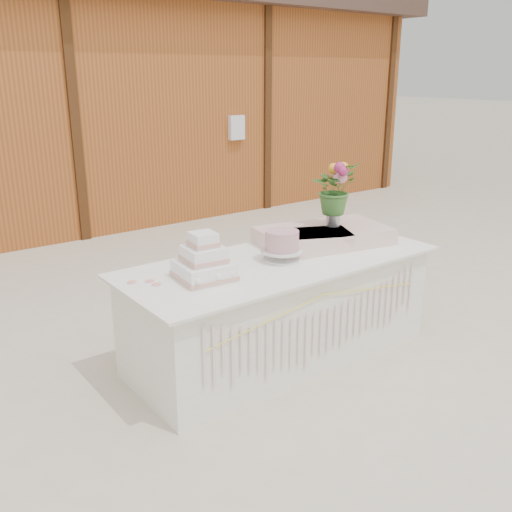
% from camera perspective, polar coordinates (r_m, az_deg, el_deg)
% --- Properties ---
extents(ground, '(80.00, 80.00, 0.00)m').
position_cam_1_polar(ground, '(4.47, 2.35, -9.77)').
color(ground, beige).
rests_on(ground, ground).
extents(barn, '(12.60, 4.60, 3.30)m').
position_cam_1_polar(barn, '(9.40, -22.16, 14.20)').
color(barn, '#9E4C21').
rests_on(barn, ground).
extents(cake_table, '(2.40, 1.00, 0.77)m').
position_cam_1_polar(cake_table, '(4.30, 2.46, -5.22)').
color(cake_table, white).
rests_on(cake_table, ground).
extents(wedding_cake, '(0.38, 0.38, 0.32)m').
position_cam_1_polar(wedding_cake, '(3.77, -5.24, -0.72)').
color(wedding_cake, white).
rests_on(wedding_cake, cake_table).
extents(pink_cake_stand, '(0.31, 0.31, 0.22)m').
position_cam_1_polar(pink_cake_stand, '(4.12, 2.61, 1.22)').
color(pink_cake_stand, silver).
rests_on(pink_cake_stand, cake_table).
extents(satin_runner, '(1.11, 0.78, 0.13)m').
position_cam_1_polar(satin_runner, '(4.58, 6.78, 2.03)').
color(satin_runner, beige).
rests_on(satin_runner, cake_table).
extents(flower_vase, '(0.11, 0.11, 0.15)m').
position_cam_1_polar(flower_vase, '(4.61, 7.73, 3.91)').
color(flower_vase, '#ACACB1').
rests_on(flower_vase, satin_runner).
extents(bouquet, '(0.42, 0.38, 0.41)m').
position_cam_1_polar(bouquet, '(4.56, 7.87, 7.31)').
color(bouquet, '#3D712D').
rests_on(bouquet, flower_vase).
extents(loose_flowers, '(0.20, 0.32, 0.02)m').
position_cam_1_polar(loose_flowers, '(3.75, -10.96, -2.67)').
color(loose_flowers, pink).
rests_on(loose_flowers, cake_table).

